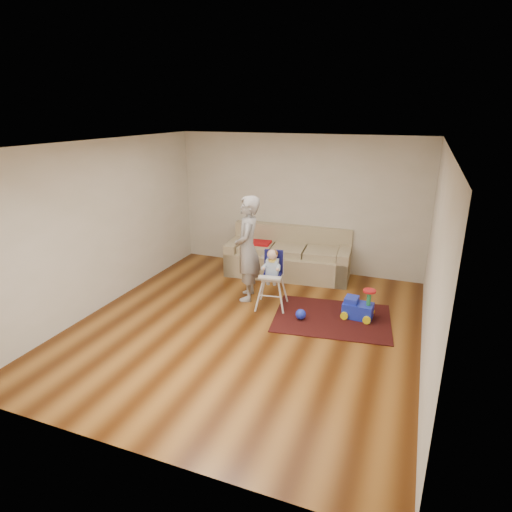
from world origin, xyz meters
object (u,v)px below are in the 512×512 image
(toy_ball, at_px, (301,314))
(high_chair, at_px, (272,280))
(ride_on_toy, at_px, (358,303))
(side_table, at_px, (248,259))
(sofa, at_px, (288,252))
(adult, at_px, (247,249))

(toy_ball, height_order, high_chair, high_chair)
(ride_on_toy, height_order, high_chair, high_chair)
(side_table, distance_m, ride_on_toy, 2.80)
(sofa, distance_m, high_chair, 1.54)
(toy_ball, relative_size, adult, 0.09)
(sofa, xyz_separation_m, ride_on_toy, (1.58, -1.43, -0.20))
(ride_on_toy, bearing_deg, side_table, 154.09)
(high_chair, height_order, adult, adult)
(high_chair, bearing_deg, sofa, 88.07)
(sofa, bearing_deg, high_chair, -88.20)
(side_table, bearing_deg, toy_ball, -47.55)
(sofa, xyz_separation_m, side_table, (-0.85, -0.05, -0.23))
(toy_ball, bearing_deg, ride_on_toy, 25.31)
(side_table, bearing_deg, ride_on_toy, -29.51)
(side_table, distance_m, adult, 1.54)
(side_table, relative_size, high_chair, 0.47)
(ride_on_toy, relative_size, high_chair, 0.49)
(side_table, bearing_deg, adult, -67.75)
(sofa, height_order, ride_on_toy, sofa)
(side_table, height_order, toy_ball, side_table)
(side_table, xyz_separation_m, toy_ball, (1.62, -1.77, -0.14))
(side_table, height_order, adult, adult)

